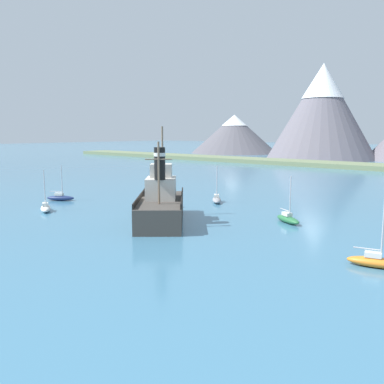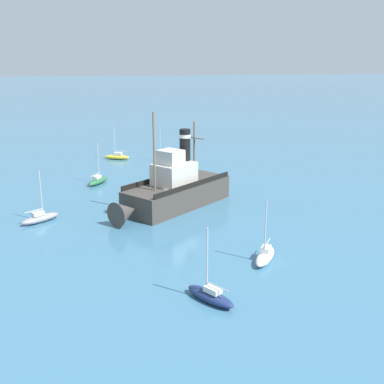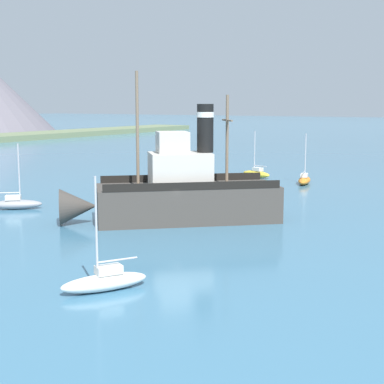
{
  "view_description": "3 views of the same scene",
  "coord_description": "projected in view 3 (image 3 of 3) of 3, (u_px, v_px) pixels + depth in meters",
  "views": [
    {
      "loc": [
        30.91,
        -29.46,
        9.27
      ],
      "look_at": [
        3.17,
        2.41,
        3.03
      ],
      "focal_mm": 38.0,
      "sensor_mm": 36.0,
      "label": 1
    },
    {
      "loc": [
        -45.47,
        5.38,
        15.14
      ],
      "look_at": [
        -0.14,
        -1.67,
        1.86
      ],
      "focal_mm": 45.0,
      "sensor_mm": 36.0,
      "label": 2
    },
    {
      "loc": [
        -31.73,
        -20.85,
        7.86
      ],
      "look_at": [
        2.58,
        -0.02,
        1.77
      ],
      "focal_mm": 55.0,
      "sensor_mm": 36.0,
      "label": 3
    }
  ],
  "objects": [
    {
      "name": "old_tugboat",
      "position": [
        178.0,
        194.0,
        39.26
      ],
      "size": [
        12.09,
        13.01,
        9.9
      ],
      "color": "#423D38",
      "rests_on": "ground"
    },
    {
      "name": "sailboat_white",
      "position": [
        105.0,
        281.0,
        24.84
      ],
      "size": [
        3.83,
        2.87,
        4.9
      ],
      "color": "white",
      "rests_on": "ground"
    },
    {
      "name": "ground_plane",
      "position": [
        171.0,
        223.0,
        38.7
      ],
      "size": [
        600.0,
        600.0,
        0.0
      ],
      "primitive_type": "plane",
      "color": "teal"
    },
    {
      "name": "sailboat_orange",
      "position": [
        304.0,
        180.0,
        57.49
      ],
      "size": [
        3.95,
        2.0,
        4.9
      ],
      "color": "orange",
      "rests_on": "ground"
    },
    {
      "name": "sailboat_green",
      "position": [
        167.0,
        187.0,
        52.4
      ],
      "size": [
        3.84,
        2.85,
        4.9
      ],
      "color": "#286B3D",
      "rests_on": "ground"
    },
    {
      "name": "sailboat_yellow",
      "position": [
        256.0,
        173.0,
        62.76
      ],
      "size": [
        2.35,
        3.95,
        4.9
      ],
      "color": "gold",
      "rests_on": "ground"
    },
    {
      "name": "sailboat_grey",
      "position": [
        16.0,
        203.0,
        43.9
      ],
      "size": [
        3.26,
        3.64,
        4.9
      ],
      "color": "gray",
      "rests_on": "ground"
    }
  ]
}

